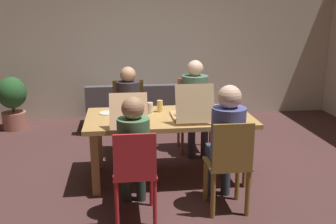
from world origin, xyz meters
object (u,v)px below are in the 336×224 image
chair_0 (135,171)px  potted_plant (12,100)px  chair_2 (193,110)px  person_2 (195,99)px  person_3 (129,104)px  couch (146,111)px  dining_table (169,123)px  drinking_glass_2 (150,108)px  person_0 (134,146)px  chair_3 (129,113)px  pizza_box_1 (128,118)px  plate_1 (205,109)px  chair_1 (229,165)px  person_1 (226,136)px  drinking_glass_3 (160,106)px  plate_0 (108,113)px  drinking_glass_1 (238,115)px  drinking_glass_0 (229,105)px  pizza_box_0 (191,114)px

chair_0 → potted_plant: bearing=120.5°
chair_2 → person_2: 0.24m
person_3 → couch: 1.38m
dining_table → chair_0: 1.08m
drinking_glass_2 → couch: (0.09, 1.89, -0.54)m
person_0 → person_2: bearing=60.6°
chair_2 → chair_3: size_ratio=1.01×
person_0 → pizza_box_1: (-0.03, 0.59, 0.10)m
drinking_glass_2 → plate_1: bearing=8.0°
drinking_glass_2 → person_2: bearing=43.9°
chair_1 → person_1: 0.28m
drinking_glass_2 → drinking_glass_3: 0.13m
drinking_glass_2 → plate_0: bearing=174.7°
person_0 → drinking_glass_1: 1.31m
dining_table → person_2: bearing=59.8°
person_1 → drinking_glass_0: 1.03m
drinking_glass_1 → chair_1: bearing=-112.6°
person_3 → plate_1: bearing=-30.0°
chair_0 → chair_3: size_ratio=0.91×
chair_3 → drinking_glass_0: (1.21, -0.73, 0.26)m
chair_2 → plate_0: (-1.16, -0.74, 0.19)m
person_3 → person_1: bearing=-59.8°
pizza_box_0 → plate_1: size_ratio=2.37×
chair_1 → drinking_glass_0: 1.19m
person_0 → couch: bearing=83.6°
person_0 → drinking_glass_0: person_0 is taller
pizza_box_0 → plate_0: 0.99m
plate_1 → dining_table: bearing=-152.7°
person_2 → drinking_glass_3: bearing=-132.4°
drinking_glass_0 → drinking_glass_3: size_ratio=0.85×
person_0 → person_3: person_3 is taller
plate_1 → drinking_glass_1: bearing=-62.8°
potted_plant → person_1: bearing=-47.1°
plate_1 → person_1: bearing=-90.7°
plate_0 → drinking_glass_2: 0.49m
chair_1 → drinking_glass_1: size_ratio=8.07×
chair_3 → chair_0: bearing=-90.0°
drinking_glass_3 → person_3: bearing=121.3°
chair_2 → potted_plant: bearing=155.3°
chair_0 → chair_3: chair_3 is taller
couch → potted_plant: size_ratio=2.21×
person_1 → potted_plant: 4.10m
drinking_glass_1 → couch: size_ratio=0.06×
person_1 → chair_2: 1.73m
drinking_glass_2 → drinking_glass_3: drinking_glass_3 is taller
person_1 → plate_0: 1.52m
drinking_glass_3 → person_2: bearing=47.6°
drinking_glass_0 → couch: 2.12m
person_2 → plate_0: size_ratio=5.93×
chair_0 → pizza_box_1: size_ratio=1.54×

